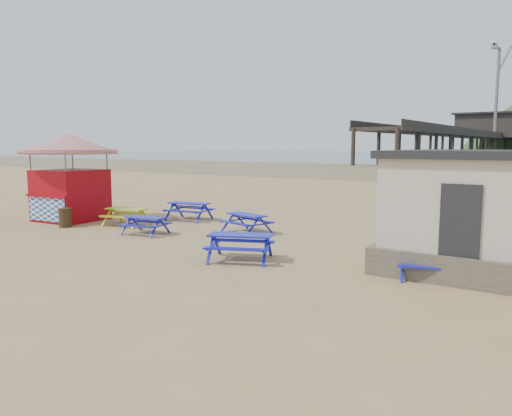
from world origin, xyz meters
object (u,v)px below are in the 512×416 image
Objects in this scene: picnic_table_blue_a at (189,211)px; picnic_table_blue_b at (246,223)px; litter_bin at (65,218)px; picnic_table_yellow at (127,217)px; ice_cream_kiosk at (69,166)px.

picnic_table_blue_a reaches higher than picnic_table_blue_b.
litter_bin is (-6.83, -3.02, 0.03)m from picnic_table_blue_b.
litter_bin is at bearing -140.80° from picnic_table_blue_b.
picnic_table_yellow is 2.42m from litter_bin.
picnic_table_yellow is (-1.08, -2.62, -0.03)m from picnic_table_blue_a.
picnic_table_yellow is 3.79m from ice_cream_kiosk.
picnic_table_yellow is at bearing -121.17° from picnic_table_blue_a.
picnic_table_blue_a is at bearing 30.62° from ice_cream_kiosk.
ice_cream_kiosk is (-8.26, -1.68, 2.03)m from picnic_table_blue_b.
picnic_table_blue_a is 2.66× the size of litter_bin.
picnic_table_yellow is at bearing 1.84° from ice_cream_kiosk.
picnic_table_yellow is at bearing -149.77° from picnic_table_blue_b.
litter_bin is (-1.75, -1.67, 0.03)m from picnic_table_yellow.
picnic_table_blue_b is at bearing 23.87° from litter_bin.
ice_cream_kiosk is (-4.27, -2.95, 2.00)m from picnic_table_blue_a.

